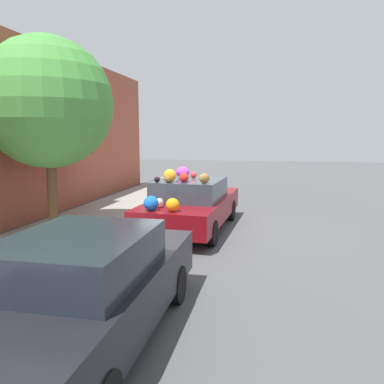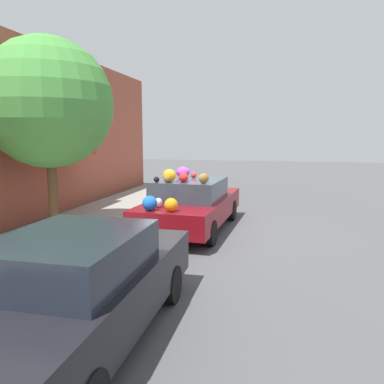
# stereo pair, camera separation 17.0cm
# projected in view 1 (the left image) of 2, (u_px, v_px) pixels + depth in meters

# --- Properties ---
(ground_plane) EXTENTS (60.00, 60.00, 0.00)m
(ground_plane) POSITION_uv_depth(u_px,v_px,m) (192.00, 229.00, 10.12)
(ground_plane) COLOR #4C4C4F
(sidewalk_curb) EXTENTS (24.00, 3.20, 0.14)m
(sidewalk_curb) POSITION_uv_depth(u_px,v_px,m) (100.00, 222.00, 10.68)
(sidewalk_curb) COLOR gray
(sidewalk_curb) RESTS_ON ground
(building_facade) EXTENTS (18.00, 1.20, 5.29)m
(building_facade) POSITION_uv_depth(u_px,v_px,m) (27.00, 132.00, 10.82)
(building_facade) COLOR #9E4C38
(building_facade) RESTS_ON ground
(street_tree) EXTENTS (3.15, 3.15, 4.72)m
(street_tree) POSITION_uv_depth(u_px,v_px,m) (48.00, 103.00, 9.02)
(street_tree) COLOR brown
(street_tree) RESTS_ON sidewalk_curb
(fire_hydrant) EXTENTS (0.20, 0.20, 0.70)m
(fire_hydrant) POSITION_uv_depth(u_px,v_px,m) (158.00, 200.00, 11.99)
(fire_hydrant) COLOR gold
(fire_hydrant) RESTS_ON sidewalk_curb
(art_car) EXTENTS (4.58, 2.04, 1.69)m
(art_car) POSITION_uv_depth(u_px,v_px,m) (191.00, 203.00, 9.96)
(art_car) COLOR maroon
(art_car) RESTS_ON ground
(parked_car_plain) EXTENTS (4.20, 1.73, 1.39)m
(parked_car_plain) POSITION_uv_depth(u_px,v_px,m) (86.00, 288.00, 4.40)
(parked_car_plain) COLOR black
(parked_car_plain) RESTS_ON ground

